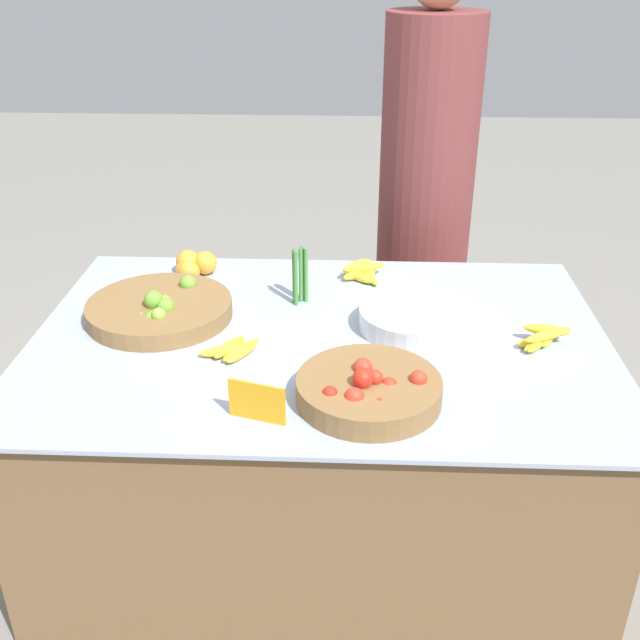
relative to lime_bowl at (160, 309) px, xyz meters
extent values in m
plane|color=gray|center=(0.47, -0.09, -0.69)|extent=(12.00, 12.00, 0.00)
cube|color=brown|center=(0.47, -0.09, -0.37)|extent=(1.54, 1.05, 0.65)
cube|color=#99A8BC|center=(0.47, -0.09, -0.03)|extent=(1.60, 1.09, 0.01)
cylinder|color=olive|center=(0.00, 0.00, 0.00)|extent=(0.42, 0.42, 0.05)
sphere|color=#6BA333|center=(-0.01, -0.02, 0.04)|extent=(0.06, 0.06, 0.06)
sphere|color=#7AB238|center=(0.00, 0.01, 0.01)|extent=(0.05, 0.05, 0.05)
sphere|color=#6BA333|center=(0.03, -0.04, 0.03)|extent=(0.05, 0.05, 0.05)
sphere|color=#6BA333|center=(0.06, 0.12, 0.03)|extent=(0.05, 0.05, 0.05)
sphere|color=#89BC42|center=(0.01, 0.00, 0.02)|extent=(0.05, 0.05, 0.05)
sphere|color=#7AB238|center=(-0.03, -0.07, 0.00)|extent=(0.05, 0.05, 0.05)
sphere|color=#6BA333|center=(0.00, -0.08, 0.01)|extent=(0.05, 0.05, 0.05)
sphere|color=#89BC42|center=(0.02, -0.10, 0.03)|extent=(0.04, 0.04, 0.04)
cylinder|color=olive|center=(0.60, -0.41, 0.00)|extent=(0.35, 0.35, 0.06)
sphere|color=red|center=(0.61, -0.36, 0.00)|extent=(0.05, 0.05, 0.05)
sphere|color=red|center=(0.59, -0.43, 0.05)|extent=(0.05, 0.05, 0.05)
sphere|color=red|center=(0.72, -0.41, 0.03)|extent=(0.04, 0.04, 0.04)
sphere|color=red|center=(0.63, -0.49, 0.01)|extent=(0.05, 0.05, 0.05)
sphere|color=red|center=(0.57, -0.38, 0.01)|extent=(0.04, 0.04, 0.04)
sphere|color=red|center=(0.51, -0.47, 0.03)|extent=(0.04, 0.04, 0.04)
sphere|color=red|center=(0.67, -0.49, 0.01)|extent=(0.04, 0.04, 0.04)
sphere|color=red|center=(0.62, -0.42, 0.04)|extent=(0.04, 0.04, 0.04)
sphere|color=red|center=(0.65, -0.42, 0.01)|extent=(0.05, 0.05, 0.05)
sphere|color=red|center=(0.59, -0.36, 0.03)|extent=(0.05, 0.05, 0.05)
sphere|color=red|center=(0.57, -0.48, 0.03)|extent=(0.05, 0.05, 0.05)
sphere|color=red|center=(0.63, -0.40, 0.00)|extent=(0.04, 0.04, 0.04)
sphere|color=red|center=(0.55, -0.36, 0.00)|extent=(0.05, 0.05, 0.05)
sphere|color=red|center=(0.62, -0.40, 0.00)|extent=(0.05, 0.05, 0.05)
sphere|color=red|center=(0.59, -0.37, 0.01)|extent=(0.05, 0.05, 0.05)
sphere|color=orange|center=(0.03, 0.26, 0.01)|extent=(0.07, 0.07, 0.07)
sphere|color=orange|center=(0.02, 0.32, 0.01)|extent=(0.08, 0.08, 0.08)
sphere|color=orange|center=(0.02, 0.26, 0.01)|extent=(0.07, 0.07, 0.07)
sphere|color=orange|center=(0.08, 0.32, 0.01)|extent=(0.08, 0.08, 0.08)
cylinder|color=silver|center=(0.73, -0.03, 0.00)|extent=(0.31, 0.31, 0.06)
cube|color=orange|center=(0.35, -0.50, 0.02)|extent=(0.13, 0.05, 0.10)
cylinder|color=#4C8E42|center=(0.42, 0.13, 0.06)|extent=(0.01, 0.01, 0.17)
cylinder|color=#428438|center=(0.38, 0.12, 0.06)|extent=(0.01, 0.01, 0.17)
cylinder|color=#428438|center=(0.39, 0.10, 0.06)|extent=(0.01, 0.01, 0.17)
cylinder|color=#4C8E42|center=(0.40, 0.13, 0.06)|extent=(0.01, 0.01, 0.17)
cylinder|color=#428438|center=(0.41, 0.14, 0.06)|extent=(0.01, 0.01, 0.17)
ellipsoid|color=yellow|center=(0.23, -0.20, -0.01)|extent=(0.09, 0.13, 0.03)
ellipsoid|color=yellow|center=(0.27, -0.20, -0.01)|extent=(0.10, 0.13, 0.03)
ellipsoid|color=yellow|center=(0.22, -0.21, -0.01)|extent=(0.14, 0.06, 0.03)
ellipsoid|color=yellow|center=(0.27, -0.22, -0.01)|extent=(0.09, 0.12, 0.03)
ellipsoid|color=yellow|center=(1.07, -0.12, -0.01)|extent=(0.12, 0.15, 0.03)
ellipsoid|color=yellow|center=(1.07, -0.12, -0.01)|extent=(0.12, 0.13, 0.03)
ellipsoid|color=yellow|center=(1.10, -0.10, -0.01)|extent=(0.09, 0.13, 0.03)
ellipsoid|color=yellow|center=(1.06, -0.12, -0.01)|extent=(0.11, 0.07, 0.03)
ellipsoid|color=yellow|center=(1.09, -0.13, 0.01)|extent=(0.15, 0.10, 0.03)
ellipsoid|color=yellow|center=(1.09, -0.10, 0.01)|extent=(0.13, 0.06, 0.03)
ellipsoid|color=yellow|center=(0.61, 0.29, -0.01)|extent=(0.08, 0.13, 0.03)
ellipsoid|color=yellow|center=(0.58, 0.29, -0.01)|extent=(0.11, 0.11, 0.03)
ellipsoid|color=yellow|center=(0.61, 0.31, -0.01)|extent=(0.05, 0.13, 0.03)
ellipsoid|color=yellow|center=(0.58, 0.31, -0.01)|extent=(0.13, 0.12, 0.04)
ellipsoid|color=yellow|center=(0.60, 0.31, 0.01)|extent=(0.15, 0.09, 0.03)
ellipsoid|color=yellow|center=(0.57, 0.32, 0.01)|extent=(0.11, 0.11, 0.03)
cylinder|color=brown|center=(0.83, 0.87, 0.02)|extent=(0.36, 0.36, 1.43)
camera|label=1|loc=(0.55, -1.92, 0.97)|focal=42.00mm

